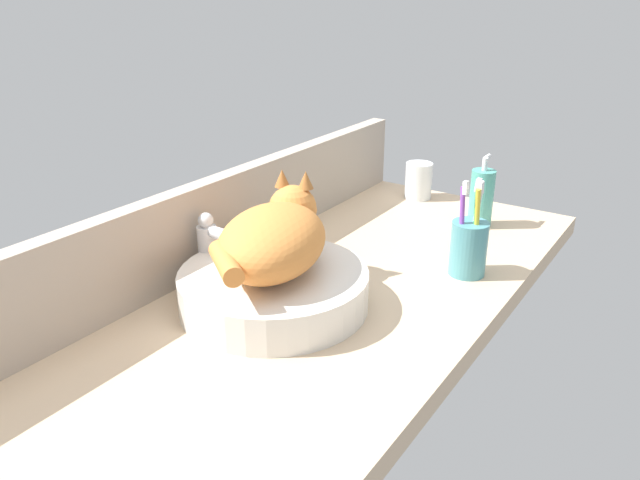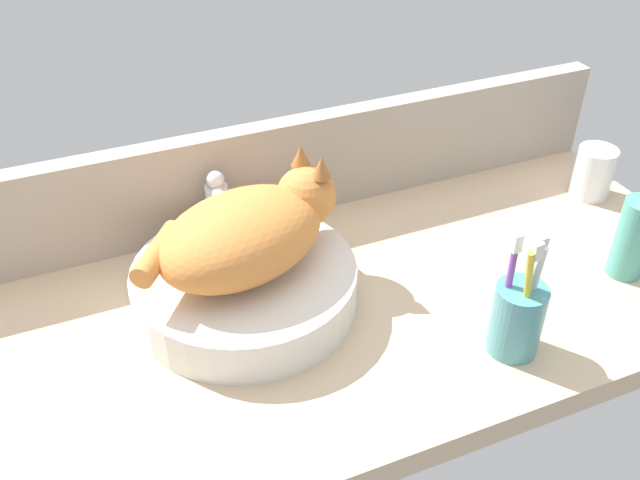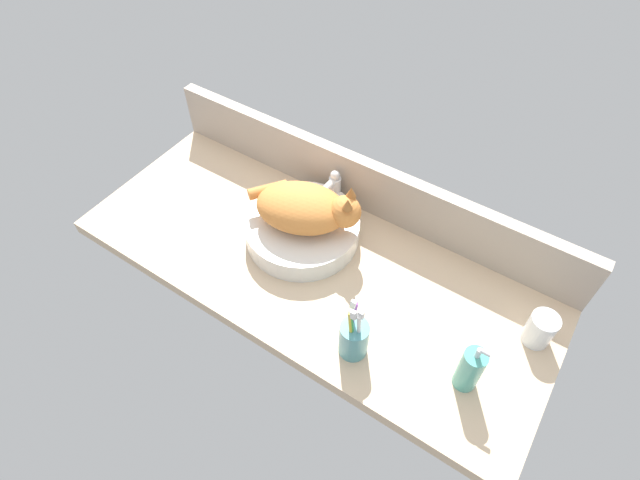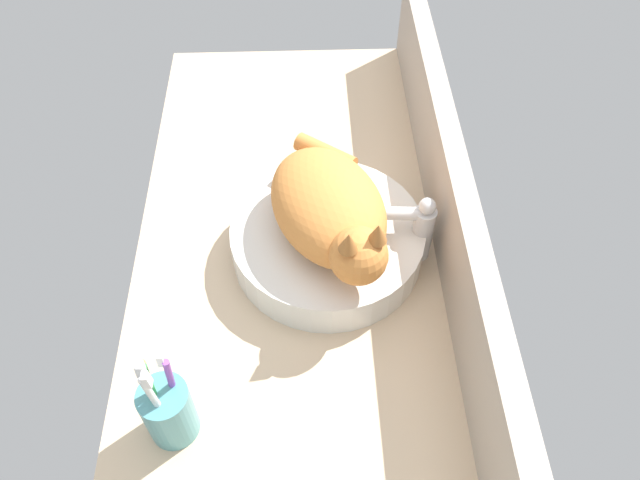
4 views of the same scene
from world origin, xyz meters
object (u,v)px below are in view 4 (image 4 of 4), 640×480
(cat, at_px, (332,210))
(faucet, at_px, (416,226))
(sink_basin, at_px, (327,240))
(toothbrush_cup, at_px, (168,410))

(cat, xyz_separation_m, faucet, (-0.00, 0.14, -0.05))
(sink_basin, xyz_separation_m, toothbrush_cup, (0.30, -0.23, 0.03))
(sink_basin, height_order, cat, cat)
(sink_basin, relative_size, cat, 1.03)
(cat, bearing_deg, sink_basin, -157.34)
(faucet, bearing_deg, toothbrush_cup, -51.47)
(sink_basin, relative_size, faucet, 2.37)
(cat, xyz_separation_m, toothbrush_cup, (0.29, -0.23, -0.06))
(sink_basin, height_order, faucet, faucet)
(faucet, bearing_deg, sink_basin, -93.08)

